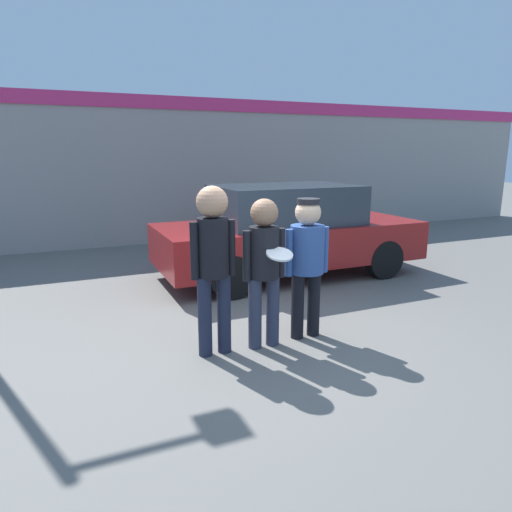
{
  "coord_description": "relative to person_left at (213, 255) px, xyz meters",
  "views": [
    {
      "loc": [
        -2.08,
        -4.48,
        2.18
      ],
      "look_at": [
        -0.02,
        0.16,
        1.01
      ],
      "focal_mm": 32.0,
      "sensor_mm": 36.0,
      "label": 1
    }
  ],
  "objects": [
    {
      "name": "person_left",
      "position": [
        0.0,
        0.0,
        0.0
      ],
      "size": [
        0.5,
        0.33,
        1.84
      ],
      "color": "#1E2338",
      "rests_on": "ground"
    },
    {
      "name": "person_right",
      "position": [
        1.15,
        0.02,
        -0.11
      ],
      "size": [
        0.56,
        0.39,
        1.66
      ],
      "color": "black",
      "rests_on": "ground"
    },
    {
      "name": "person_middle_with_frisbee",
      "position": [
        0.57,
        -0.04,
        -0.11
      ],
      "size": [
        0.5,
        0.56,
        1.69
      ],
      "color": "#2D3347",
      "rests_on": "ground"
    },
    {
      "name": "parked_car_near",
      "position": [
        2.25,
        2.57,
        -0.31
      ],
      "size": [
        4.62,
        1.91,
        1.61
      ],
      "color": "maroon",
      "rests_on": "ground"
    },
    {
      "name": "storefront_building",
      "position": [
        0.6,
        6.55,
        0.64
      ],
      "size": [
        24.0,
        0.22,
        3.43
      ],
      "color": "gray",
      "rests_on": "ground"
    },
    {
      "name": "shrub",
      "position": [
        2.98,
        5.85,
        -0.6
      ],
      "size": [
        1.03,
        1.03,
        1.03
      ],
      "color": "#2D6B33",
      "rests_on": "ground"
    },
    {
      "name": "ground_plane",
      "position": [
        0.6,
        0.02,
        -1.11
      ],
      "size": [
        56.0,
        56.0,
        0.0
      ],
      "primitive_type": "plane",
      "color": "#66635E"
    }
  ]
}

